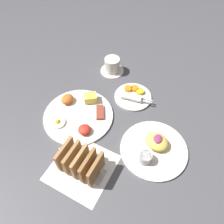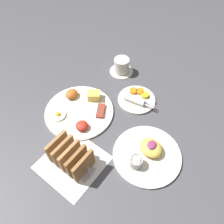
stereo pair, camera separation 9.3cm
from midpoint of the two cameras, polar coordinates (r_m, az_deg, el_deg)
The scene contains 7 objects.
ground_plane at distance 0.91m, azimuth 2.05°, elevation -5.17°, with size 3.00×3.00×0.00m, color #47474C.
napkin_flat at distance 0.85m, azimuth -7.13°, elevation -13.14°, with size 0.22×0.22×0.00m.
plate_breakfast at distance 0.97m, azimuth -5.67°, elevation 0.50°, with size 0.30×0.30×0.05m.
plate_condiments at distance 1.02m, azimuth 8.95°, elevation 3.34°, with size 0.17×0.19×0.04m.
plate_foreground at distance 0.86m, azimuth 12.20°, elevation -10.84°, with size 0.26×0.26×0.06m.
toast_rack at distance 0.80m, azimuth -7.49°, elevation -11.64°, with size 0.10×0.18×0.10m.
coffee_cup at distance 1.13m, azimuth 4.91°, elevation 11.72°, with size 0.12×0.12×0.08m.
Camera 2 is at (-0.39, -0.31, 0.77)m, focal length 35.00 mm.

